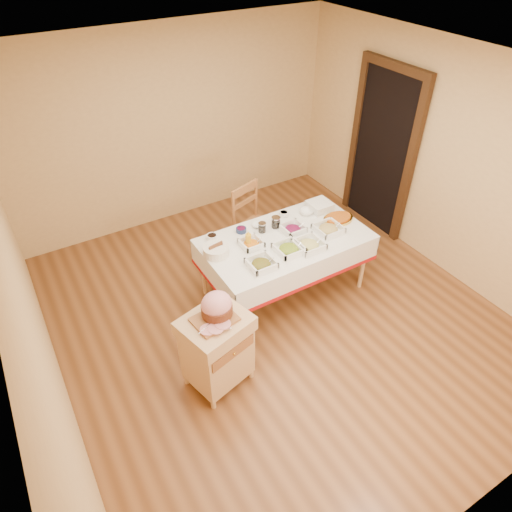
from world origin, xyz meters
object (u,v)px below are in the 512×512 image
at_px(ham_on_board, 216,308).
at_px(dining_chair, 255,226).
at_px(preserve_jar_right, 276,223).
at_px(brass_platter, 338,218).
at_px(preserve_jar_left, 262,228).
at_px(plate_stack, 320,206).
at_px(dining_table, 285,250).
at_px(butcher_cart, 217,348).
at_px(mustard_bottle, 248,240).
at_px(bread_basket, 216,250).

bearing_deg(ham_on_board, dining_chair, 48.93).
xyz_separation_m(dining_chair, preserve_jar_right, (0.03, -0.42, 0.28)).
distance_m(preserve_jar_right, brass_platter, 0.74).
height_order(preserve_jar_left, plate_stack, preserve_jar_left).
height_order(dining_table, brass_platter, brass_platter).
distance_m(butcher_cart, preserve_jar_right, 1.65).
bearing_deg(preserve_jar_right, mustard_bottle, -160.77).
height_order(dining_table, butcher_cart, butcher_cart).
xyz_separation_m(butcher_cart, bread_basket, (0.47, 0.89, 0.35)).
bearing_deg(mustard_bottle, plate_stack, 10.57).
relative_size(preserve_jar_left, plate_stack, 0.44).
distance_m(ham_on_board, plate_stack, 2.14).
distance_m(dining_chair, preserve_jar_left, 0.52).
bearing_deg(preserve_jar_right, bread_basket, -172.79).
bearing_deg(brass_platter, dining_table, 178.71).
bearing_deg(brass_platter, dining_chair, 137.07).
xyz_separation_m(preserve_jar_right, plate_stack, (0.65, 0.05, -0.01)).
distance_m(ham_on_board, brass_platter, 2.05).
height_order(ham_on_board, preserve_jar_right, ham_on_board).
bearing_deg(plate_stack, ham_on_board, -151.78).
xyz_separation_m(preserve_jar_left, preserve_jar_right, (0.18, -0.00, 0.01)).
bearing_deg(preserve_jar_right, butcher_cart, -142.01).
xyz_separation_m(dining_chair, preserve_jar_left, (-0.15, -0.41, 0.27)).
height_order(mustard_bottle, plate_stack, mustard_bottle).
distance_m(preserve_jar_left, mustard_bottle, 0.31).
distance_m(mustard_bottle, bread_basket, 0.36).
bearing_deg(dining_table, ham_on_board, -148.96).
xyz_separation_m(butcher_cart, mustard_bottle, (0.82, 0.84, 0.38)).
relative_size(preserve_jar_right, bread_basket, 0.48).
bearing_deg(mustard_bottle, preserve_jar_right, 19.23).
bearing_deg(ham_on_board, bread_basket, 63.55).
bearing_deg(brass_platter, plate_stack, 97.71).
height_order(ham_on_board, brass_platter, ham_on_board).
distance_m(mustard_bottle, brass_platter, 1.14).
height_order(preserve_jar_left, preserve_jar_right, preserve_jar_right).
bearing_deg(preserve_jar_right, preserve_jar_left, 178.62).
bearing_deg(bread_basket, dining_chair, 33.90).
bearing_deg(brass_platter, bread_basket, 174.31).
height_order(dining_chair, bread_basket, dining_chair).
relative_size(dining_chair, preserve_jar_left, 9.15).
bearing_deg(brass_platter, butcher_cart, -159.30).
relative_size(dining_table, bread_basket, 6.64).
xyz_separation_m(butcher_cart, ham_on_board, (0.04, 0.03, 0.46)).
height_order(preserve_jar_left, bread_basket, bread_basket).
xyz_separation_m(preserve_jar_right, mustard_bottle, (-0.45, -0.16, 0.03)).
bearing_deg(dining_chair, mustard_bottle, -126.06).
relative_size(mustard_bottle, brass_platter, 0.52).
distance_m(dining_table, dining_chair, 0.66).
relative_size(ham_on_board, bread_basket, 1.41).
height_order(dining_table, bread_basket, bread_basket).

